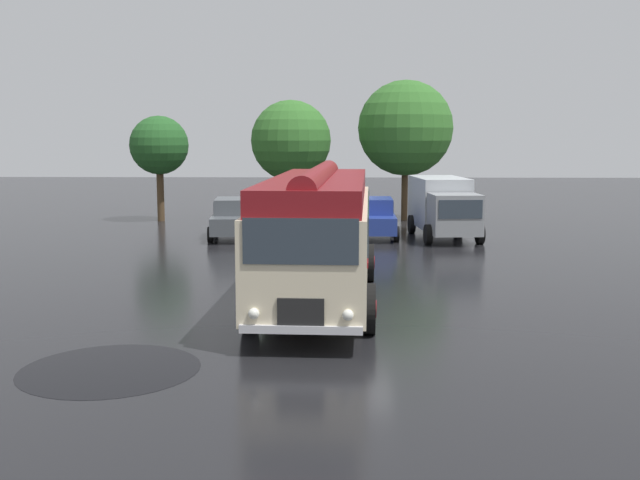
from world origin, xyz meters
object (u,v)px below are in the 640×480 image
object	(u,v)px
car_near_left	(234,218)
vintage_bus	(319,229)
car_mid_right	(374,217)
car_mid_left	(298,217)
box_van	(443,205)

from	to	relation	value
car_near_left	vintage_bus	bearing A→B (deg)	-72.33
car_mid_right	car_near_left	bearing A→B (deg)	-176.96
car_mid_left	box_van	distance (m)	6.13
car_mid_left	car_mid_right	xyz separation A→B (m)	(3.21, 0.09, 0.00)
vintage_bus	box_van	bearing A→B (deg)	68.84
car_near_left	car_mid_left	bearing A→B (deg)	4.85
car_near_left	box_van	distance (m)	8.83
box_van	car_mid_right	bearing A→B (deg)	-177.48
car_mid_left	car_mid_right	distance (m)	3.22
vintage_bus	car_mid_right	size ratio (longest dim) A/B	2.42
vintage_bus	car_mid_right	distance (m)	12.75
vintage_bus	car_near_left	distance (m)	12.88
car_near_left	car_mid_right	world-z (taller)	same
car_near_left	car_mid_left	size ratio (longest dim) A/B	1.01
car_near_left	box_van	bearing A→B (deg)	2.87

